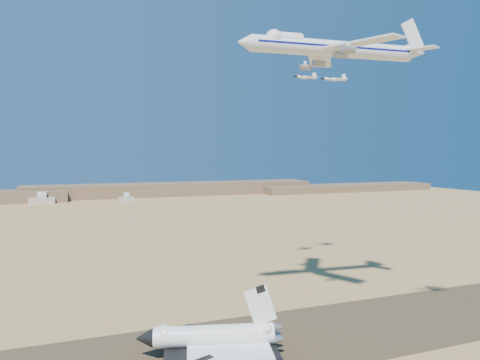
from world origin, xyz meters
name	(u,v)px	position (x,y,z in m)	size (l,w,h in m)	color
ground	(222,350)	(0.00, 0.00, 0.00)	(1200.00, 1200.00, 0.00)	tan
runway	(222,350)	(0.00, 0.00, 0.03)	(600.00, 50.00, 0.06)	#4F3C27
ridgeline	(139,192)	(65.32, 527.31, 7.63)	(960.00, 90.00, 18.00)	olive
hangars	(38,200)	(-64.00, 478.43, 4.83)	(200.50, 29.50, 30.00)	beige
shuttle	(213,338)	(-4.22, -3.80, 5.82)	(44.25, 34.49, 21.63)	white
carrier_747	(328,48)	(45.00, 11.53, 98.92)	(74.72, 57.61, 18.59)	white
chase_jet_c	(306,77)	(65.97, 63.88, 97.87)	(13.82, 7.49, 3.44)	white
chase_jet_d	(334,79)	(86.52, 70.76, 99.11)	(15.55, 8.42, 3.87)	white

